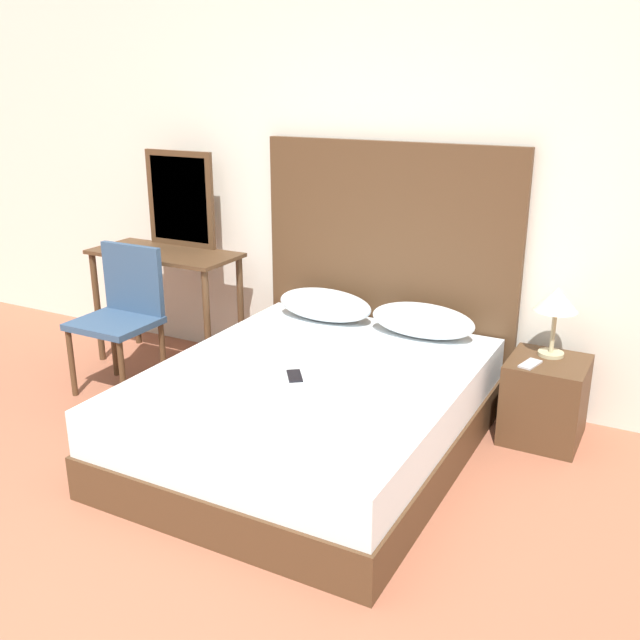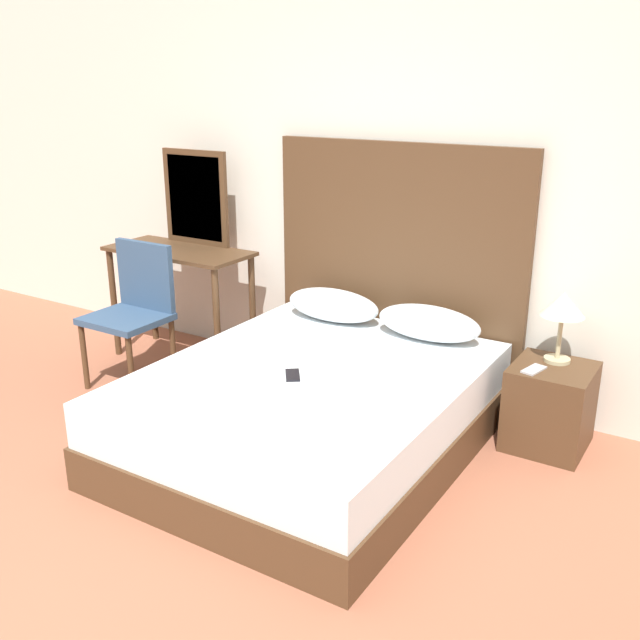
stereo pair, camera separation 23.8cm
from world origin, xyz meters
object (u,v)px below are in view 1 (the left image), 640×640
vanity_desk (166,273)px  chair (123,308)px  phone_on_bed (295,376)px  phone_on_nightstand (530,364)px  table_lamp (556,303)px  nightstand (545,400)px  bed (311,411)px

vanity_desk → chair: chair is taller
phone_on_bed → phone_on_nightstand: 1.24m
table_lamp → chair: bearing=-165.9°
nightstand → table_lamp: bearing=95.9°
nightstand → table_lamp: (-0.01, 0.08, 0.53)m
phone_on_bed → chair: bearing=168.7°
bed → phone_on_bed: 0.26m
nightstand → bed: bearing=-145.9°
nightstand → phone_on_nightstand: (-0.08, -0.11, 0.23)m
phone_on_bed → bed: bearing=68.7°
bed → table_lamp: 1.42m
phone_on_bed → table_lamp: (1.09, 0.90, 0.30)m
bed → nightstand: size_ratio=4.18×
phone_on_bed → phone_on_nightstand: phone_on_nightstand is taller
phone_on_bed → nightstand: bearing=36.8°
phone_on_bed → phone_on_nightstand: (1.02, 0.71, 0.00)m
bed → vanity_desk: size_ratio=1.88×
bed → phone_on_nightstand: 1.18m
bed → chair: bearing=173.0°
phone_on_bed → nightstand: (1.09, 0.82, -0.23)m
table_lamp → vanity_desk: (-2.50, -0.17, -0.11)m
chair → table_lamp: bearing=14.1°
phone_on_bed → vanity_desk: (-1.42, 0.73, 0.19)m
phone_on_bed → vanity_desk: 1.60m
chair → nightstand: bearing=12.2°
phone_on_bed → nightstand: phone_on_bed is taller
table_lamp → chair: (-2.48, -0.62, -0.23)m
table_lamp → chair: 2.57m
table_lamp → vanity_desk: bearing=-176.1°
chair → bed: bearing=-7.0°
bed → table_lamp: bearing=37.4°
phone_on_nightstand → bed: bearing=-148.1°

